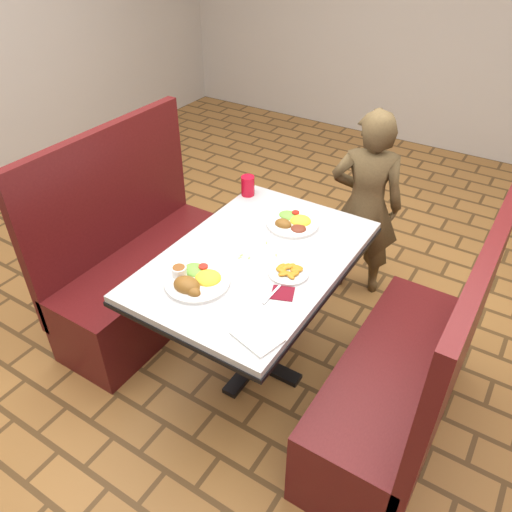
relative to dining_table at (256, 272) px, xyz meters
name	(u,v)px	position (x,y,z in m)	size (l,w,h in m)	color
dining_table	(256,272)	(0.00, 0.00, 0.00)	(0.81, 1.21, 0.75)	#B8BBBE
booth_bench_left	(143,271)	(-0.80, 0.00, -0.32)	(0.47, 1.20, 1.17)	#561314
booth_bench_right	(403,385)	(0.80, 0.00, -0.32)	(0.47, 1.20, 1.17)	#561314
diner_person	(365,206)	(0.19, 0.96, -0.04)	(0.44, 0.29, 1.22)	brown
near_dinner_plate	(195,278)	(-0.12, -0.32, 0.13)	(0.29, 0.29, 0.09)	white
far_dinner_plate	(293,221)	(0.01, 0.34, 0.12)	(0.27, 0.27, 0.07)	white
plantain_plate	(289,272)	(0.20, -0.04, 0.11)	(0.19, 0.19, 0.03)	white
maroon_napkin	(283,293)	(0.25, -0.17, 0.10)	(0.10, 0.10, 0.00)	maroon
spoon_utensil	(272,294)	(0.21, -0.21, 0.10)	(0.01, 0.14, 0.00)	#B9B9BE
red_tumbler	(248,186)	(-0.36, 0.48, 0.15)	(0.08, 0.08, 0.11)	red
paper_napkin	(257,337)	(0.29, -0.46, 0.10)	(0.18, 0.13, 0.01)	white
knife_utensil	(199,289)	(-0.07, -0.35, 0.11)	(0.01, 0.18, 0.00)	silver
fork_utensil	(188,291)	(-0.10, -0.39, 0.11)	(0.01, 0.14, 0.00)	silver
lettuce_shreds	(270,252)	(0.04, 0.06, 0.10)	(0.28, 0.32, 0.00)	#8ED053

